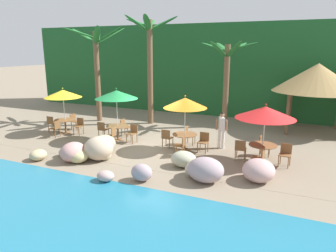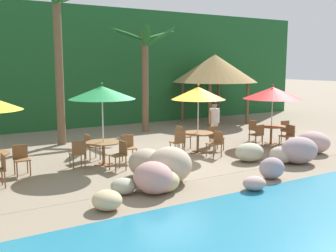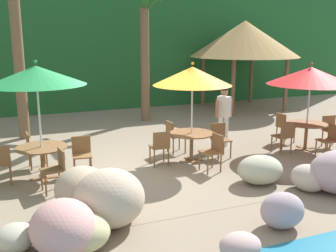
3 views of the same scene
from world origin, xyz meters
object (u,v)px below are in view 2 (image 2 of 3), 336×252
object	(u,v)px
umbrella_orange	(198,93)
chair_orange_seaward	(215,136)
chair_red_seaward	(287,130)
waiter_in_white	(214,120)
chair_red_left	(258,134)
chair_red_inland	(254,129)
dining_table_orange	(198,136)
umbrella_green	(102,93)
chair_yellow_seaward	(21,157)
chair_green_inland	(90,145)
chair_orange_right	(216,142)
dining_table_red	(271,129)
umbrella_red	(273,93)
chair_green_seaward	(128,146)
chair_orange_inland	(182,135)
dining_table_green	(103,146)
chair_red_right	(288,135)
chair_green_right	(120,153)
palm_tree_second	(58,37)
palapa_hut	(215,69)
chair_orange_left	(178,141)
palm_tree_third	(145,61)
chair_green_left	(78,152)

from	to	relation	value
umbrella_orange	chair_orange_seaward	world-z (taller)	umbrella_orange
chair_red_seaward	waiter_in_white	world-z (taller)	waiter_in_white
chair_red_left	chair_red_inland	bearing A→B (deg)	52.62
dining_table_orange	umbrella_green	bearing A→B (deg)	178.41
umbrella_green	chair_red_seaward	size ratio (longest dim) A/B	2.99
umbrella_green	umbrella_orange	distance (m)	3.56
chair_yellow_seaward	umbrella_orange	bearing A→B (deg)	-2.07
chair_green_inland	umbrella_orange	world-z (taller)	umbrella_orange
chair_orange_right	umbrella_orange	bearing A→B (deg)	101.20
dining_table_red	umbrella_orange	bearing A→B (deg)	176.03
umbrella_red	dining_table_red	distance (m)	1.42
chair_green_seaward	chair_orange_inland	xyz separation A→B (m)	(2.57, 0.76, 0.00)
dining_table_green	chair_red_right	xyz separation A→B (m)	(6.98, -1.19, -0.10)
chair_yellow_seaward	chair_green_seaward	world-z (taller)	same
chair_green_right	palm_tree_second	distance (m)	6.04
chair_yellow_seaward	dining_table_red	xyz separation A→B (m)	(9.41, -0.45, 0.10)
palm_tree_second	umbrella_red	bearing A→B (deg)	-30.98
dining_table_orange	palapa_hut	size ratio (longest dim) A/B	0.24
chair_red_seaward	waiter_in_white	distance (m)	3.08
chair_green_inland	dining_table_red	bearing A→B (deg)	-9.45
chair_green_inland	chair_orange_left	distance (m)	3.01
chair_red_left	chair_red_right	xyz separation A→B (m)	(0.87, -0.73, 0.00)
chair_orange_left	chair_red_right	distance (m)	4.39
chair_green_inland	palm_tree_second	bearing A→B (deg)	90.87
chair_orange_inland	chair_red_left	distance (m)	2.94
chair_orange_seaward	chair_orange_right	size ratio (longest dim) A/B	1.00
umbrella_green	chair_orange_inland	size ratio (longest dim) A/B	2.99
chair_orange_left	chair_red_left	world-z (taller)	same
chair_orange_right	chair_red_right	distance (m)	3.26
dining_table_orange	chair_orange_right	world-z (taller)	chair_orange_right
palm_tree_third	chair_green_seaward	bearing A→B (deg)	-123.19
chair_orange_right	dining_table_red	world-z (taller)	chair_orange_right
chair_yellow_seaward	chair_green_inland	size ratio (longest dim) A/B	1.00
chair_green_seaward	chair_orange_left	bearing A→B (deg)	-4.03
umbrella_green	umbrella_red	world-z (taller)	umbrella_green
chair_yellow_seaward	chair_orange_right	world-z (taller)	same
chair_green_left	chair_orange_left	bearing A→B (deg)	-1.08
chair_green_seaward	dining_table_red	bearing A→B (deg)	-3.00
chair_orange_inland	umbrella_red	world-z (taller)	umbrella_red
chair_red_inland	palapa_hut	bearing A→B (deg)	69.81
chair_red_right	palm_tree_second	xyz separation A→B (m)	(-7.15, 5.13, 3.67)
chair_red_right	chair_green_right	bearing A→B (deg)	176.99
chair_green_left	dining_table_orange	xyz separation A→B (m)	(4.41, -0.02, 0.10)
chair_green_inland	dining_table_red	world-z (taller)	chair_green_inland
chair_red_inland	palapa_hut	size ratio (longest dim) A/B	0.19
chair_red_left	palm_tree_second	distance (m)	8.51
umbrella_green	chair_green_left	world-z (taller)	umbrella_green
chair_orange_seaward	waiter_in_white	world-z (taller)	waiter_in_white
chair_orange_seaward	palm_tree_third	xyz separation A→B (m)	(-0.30, 4.98, 2.81)
umbrella_green	chair_green_left	size ratio (longest dim) A/B	2.99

